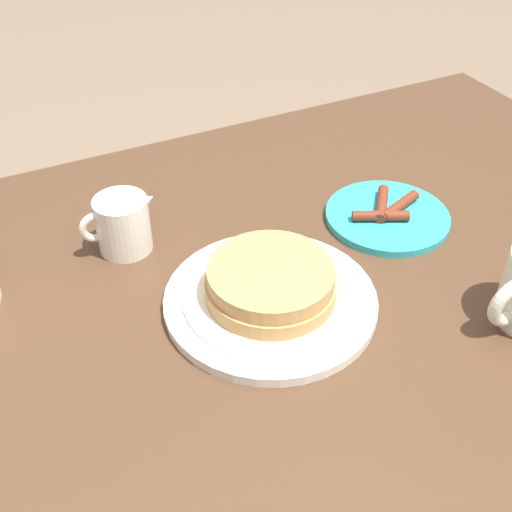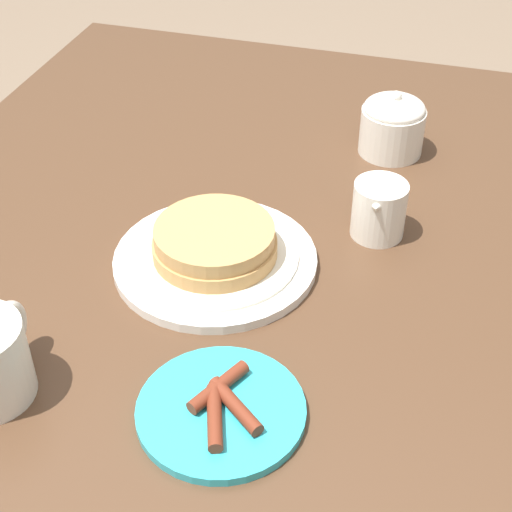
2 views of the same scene
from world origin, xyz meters
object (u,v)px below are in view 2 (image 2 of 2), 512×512
Objects in this scene: pancake_plate at (215,252)px; sugar_bowl at (393,124)px; side_plate_bacon at (221,410)px; creamer_pitcher at (379,209)px.

sugar_bowl is at bearing -26.65° from pancake_plate.
sugar_bowl is (0.31, -0.16, 0.02)m from pancake_plate.
sugar_bowl is (0.53, -0.08, 0.04)m from side_plate_bacon.
side_plate_bacon is 0.34m from creamer_pitcher.
sugar_bowl is (0.20, 0.01, 0.01)m from creamer_pitcher.
side_plate_bacon is 1.65× the size of creamer_pitcher.
side_plate_bacon is at bearing -159.86° from pancake_plate.
pancake_plate is 2.53× the size of sugar_bowl.
creamer_pitcher reaches higher than side_plate_bacon.
pancake_plate is 0.21m from creamer_pitcher.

